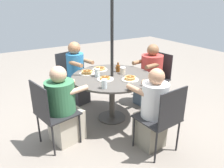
{
  "coord_description": "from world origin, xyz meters",
  "views": [
    {
      "loc": [
        1.68,
        2.75,
        1.9
      ],
      "look_at": [
        0.0,
        0.0,
        0.61
      ],
      "focal_mm": 35.0,
      "sensor_mm": 36.0,
      "label": 1
    }
  ],
  "objects": [
    {
      "name": "pancake_plate_a",
      "position": [
        0.02,
        -0.37,
        0.77
      ],
      "size": [
        0.25,
        0.25,
        0.05
      ],
      "color": "silver",
      "rests_on": "patio_table"
    },
    {
      "name": "diner_south",
      "position": [
        0.24,
        -0.87,
        0.55
      ],
      "size": [
        0.43,
        0.53,
        1.17
      ],
      "rotation": [
        0.0,
        0.0,
        0.27
      ],
      "color": "#3D3D42",
      "rests_on": "ground"
    },
    {
      "name": "patio_chair_north",
      "position": [
        -0.08,
        1.08,
        0.54
      ],
      "size": [
        0.51,
        0.51,
        0.93
      ],
      "rotation": [
        0.0,
        0.0,
        -3.07
      ],
      "color": "#232326",
      "rests_on": "ground"
    },
    {
      "name": "drinking_glass_b",
      "position": [
        0.35,
        0.37,
        0.81
      ],
      "size": [
        0.08,
        0.08,
        0.13
      ],
      "primitive_type": "cylinder",
      "color": "silver",
      "rests_on": "patio_table"
    },
    {
      "name": "patio_chair_west",
      "position": [
        1.06,
        0.21,
        0.54
      ],
      "size": [
        0.56,
        0.56,
        0.93
      ],
      "rotation": [
        0.0,
        0.0,
        -4.51
      ],
      "color": "#232326",
      "rests_on": "ground"
    },
    {
      "name": "diner_west",
      "position": [
        0.88,
        0.18,
        0.49
      ],
      "size": [
        0.54,
        0.46,
        1.1
      ],
      "rotation": [
        0.0,
        0.0,
        -4.51
      ],
      "color": "beige",
      "rests_on": "ground"
    },
    {
      "name": "diner_north",
      "position": [
        -0.06,
        0.9,
        0.51
      ],
      "size": [
        0.36,
        0.54,
        1.11
      ],
      "rotation": [
        0.0,
        0.0,
        -3.07
      ],
      "color": "gray",
      "rests_on": "ground"
    },
    {
      "name": "drinking_glass_a",
      "position": [
        0.21,
        -0.09,
        0.81
      ],
      "size": [
        0.08,
        0.08,
        0.13
      ],
      "primitive_type": "cylinder",
      "color": "silver",
      "rests_on": "patio_table"
    },
    {
      "name": "umbrella_pole",
      "position": [
        0.0,
        0.0,
        1.22
      ],
      "size": [
        0.05,
        0.05,
        2.45
      ],
      "primitive_type": "cylinder",
      "color": "black",
      "rests_on": "ground"
    },
    {
      "name": "ground_plane",
      "position": [
        0.0,
        0.0,
        0.0
      ],
      "size": [
        12.0,
        12.0,
        0.0
      ],
      "primitive_type": "plane",
      "color": "gray"
    },
    {
      "name": "patio_table",
      "position": [
        0.0,
        0.0,
        0.65
      ],
      "size": [
        1.27,
        1.27,
        0.75
      ],
      "color": "#4C4742",
      "rests_on": "ground"
    },
    {
      "name": "pancake_plate_d",
      "position": [
        0.29,
        -0.3,
        0.77
      ],
      "size": [
        0.25,
        0.25,
        0.06
      ],
      "color": "silver",
      "rests_on": "patio_table"
    },
    {
      "name": "coffee_cup",
      "position": [
        -0.2,
        0.0,
        0.8
      ],
      "size": [
        0.09,
        0.09,
        0.11
      ],
      "color": "beige",
      "rests_on": "patio_table"
    },
    {
      "name": "diner_east",
      "position": [
        -0.89,
        -0.11,
        0.51
      ],
      "size": [
        0.54,
        0.43,
        1.13
      ],
      "rotation": [
        0.0,
        0.0,
        -1.45
      ],
      "color": "slate",
      "rests_on": "ground"
    },
    {
      "name": "pancake_plate_c",
      "position": [
        -0.14,
        0.29,
        0.77
      ],
      "size": [
        0.25,
        0.25,
        0.06
      ],
      "color": "silver",
      "rests_on": "patio_table"
    },
    {
      "name": "patio_chair_south",
      "position": [
        0.29,
        -1.04,
        0.54
      ],
      "size": [
        0.58,
        0.58,
        0.93
      ],
      "rotation": [
        0.0,
        0.0,
        0.27
      ],
      "color": "#232326",
      "rests_on": "ground"
    },
    {
      "name": "pancake_plate_b",
      "position": [
        0.17,
        0.08,
        0.76
      ],
      "size": [
        0.25,
        0.25,
        0.05
      ],
      "color": "silver",
      "rests_on": "patio_table"
    },
    {
      "name": "syrup_bottle",
      "position": [
        -0.19,
        -0.13,
        0.81
      ],
      "size": [
        0.09,
        0.07,
        0.16
      ],
      "color": "brown",
      "rests_on": "patio_table"
    },
    {
      "name": "patio_chair_east",
      "position": [
        -1.07,
        -0.13,
        0.54
      ],
      "size": [
        0.53,
        0.53,
        0.93
      ],
      "rotation": [
        0.0,
        0.0,
        -1.45
      ],
      "color": "#232326",
      "rests_on": "ground"
    }
  ]
}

